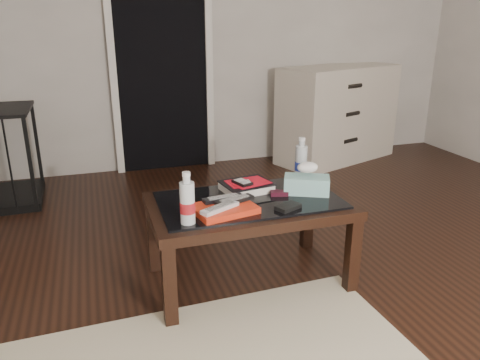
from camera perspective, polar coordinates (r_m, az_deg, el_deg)
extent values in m
plane|color=black|center=(2.41, 11.14, -14.67)|extent=(5.00, 5.00, 0.00)
plane|color=beige|center=(4.35, -4.37, 19.45)|extent=(5.00, 0.00, 5.00)
cube|color=black|center=(4.26, -9.57, 14.54)|extent=(0.80, 0.05, 2.00)
cube|color=silver|center=(4.18, -15.37, 14.06)|extent=(0.06, 0.04, 2.04)
cube|color=silver|center=(4.31, -3.79, 14.80)|extent=(0.06, 0.04, 2.04)
cube|color=black|center=(2.15, -8.59, -12.67)|extent=(0.06, 0.06, 0.40)
cube|color=black|center=(2.43, 13.54, -8.96)|extent=(0.06, 0.06, 0.40)
cube|color=black|center=(2.60, -10.52, -6.81)|extent=(0.06, 0.06, 0.40)
cube|color=black|center=(2.84, 8.21, -4.36)|extent=(0.06, 0.06, 0.40)
cube|color=black|center=(2.37, 1.11, -3.18)|extent=(1.00, 0.60, 0.05)
cube|color=black|center=(2.36, 1.11, -2.48)|extent=(0.90, 0.50, 0.01)
cube|color=beige|center=(4.64, 11.81, 7.89)|extent=(1.30, 0.89, 0.90)
cylinder|color=black|center=(4.46, 13.25, 4.71)|extent=(0.18, 0.10, 0.04)
cylinder|color=black|center=(4.41, 13.50, 7.86)|extent=(0.18, 0.10, 0.04)
cylinder|color=black|center=(4.37, 13.75, 11.07)|extent=(0.18, 0.10, 0.04)
cube|color=black|center=(3.58, -24.18, 1.64)|extent=(0.03, 0.03, 0.70)
cube|color=black|center=(4.12, -23.47, 3.87)|extent=(0.03, 0.03, 0.70)
cube|color=red|center=(2.20, -1.95, -3.51)|extent=(0.32, 0.26, 0.03)
cube|color=silver|center=(2.15, -2.47, -3.38)|extent=(0.20, 0.14, 0.02)
cube|color=black|center=(2.23, -0.67, -2.45)|extent=(0.21, 0.11, 0.02)
cube|color=black|center=(2.26, -2.07, -2.23)|extent=(0.20, 0.08, 0.02)
cube|color=black|center=(2.46, 0.79, -0.82)|extent=(0.28, 0.24, 0.05)
cube|color=red|center=(2.45, 0.65, -0.23)|extent=(0.20, 0.16, 0.01)
cube|color=black|center=(2.41, 0.28, -0.27)|extent=(0.10, 0.12, 0.02)
cube|color=#320B17|center=(2.41, 4.81, -1.61)|extent=(0.10, 0.07, 0.02)
cube|color=black|center=(2.24, 5.88, -3.28)|extent=(0.14, 0.11, 0.02)
cylinder|color=silver|center=(2.06, -6.46, -2.19)|extent=(0.08, 0.08, 0.24)
cylinder|color=silver|center=(2.64, 7.46, 2.65)|extent=(0.07, 0.07, 0.24)
cube|color=teal|center=(2.45, 8.12, -0.57)|extent=(0.26, 0.21, 0.09)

